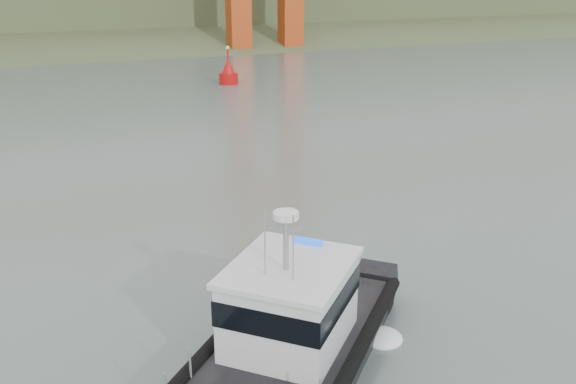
% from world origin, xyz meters
% --- Properties ---
extents(ground, '(400.00, 400.00, 0.00)m').
position_xyz_m(ground, '(0.00, 0.00, 0.00)').
color(ground, '#52625E').
rests_on(ground, ground).
extents(patrol_boat, '(11.11, 11.43, 5.67)m').
position_xyz_m(patrol_boat, '(-4.28, 0.41, 1.42)').
color(patrol_boat, black).
rests_on(patrol_boat, ground).
extents(nav_buoy, '(2.00, 2.00, 4.17)m').
position_xyz_m(nav_buoy, '(8.88, 50.13, 1.10)').
color(nav_buoy, '#AC0C0C').
rests_on(nav_buoy, ground).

